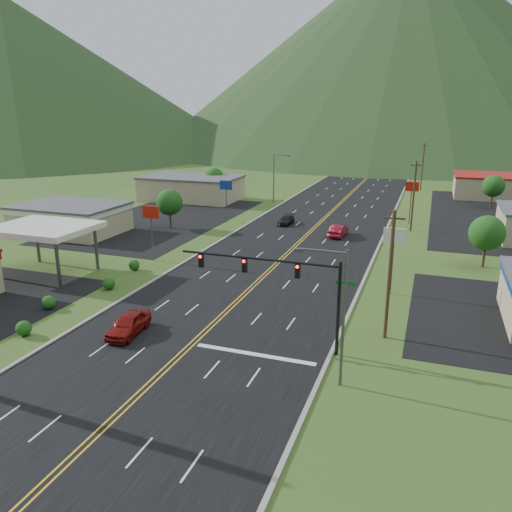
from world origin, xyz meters
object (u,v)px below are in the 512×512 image
(traffic_signal, at_px, (284,278))
(car_red_near, at_px, (129,324))
(streetlight_west, at_px, (275,175))
(car_red_far, at_px, (339,231))
(gas_canopy, at_px, (44,229))
(car_dark_mid, at_px, (286,221))
(streetlight_east, at_px, (339,309))

(traffic_signal, xyz_separation_m, car_red_near, (-11.92, -2.05, -4.51))
(streetlight_west, xyz_separation_m, car_red_far, (15.95, -21.62, -4.36))
(traffic_signal, relative_size, gas_canopy, 1.31)
(traffic_signal, distance_m, car_dark_mid, 40.85)
(streetlight_west, bearing_deg, traffic_signal, -72.03)
(car_red_near, bearing_deg, traffic_signal, 5.06)
(streetlight_east, bearing_deg, gas_canopy, 160.12)
(streetlight_west, relative_size, gas_canopy, 0.90)
(streetlight_east, height_order, car_red_near, streetlight_east)
(gas_canopy, distance_m, car_red_far, 37.45)
(gas_canopy, bearing_deg, car_red_near, -31.27)
(streetlight_east, height_order, gas_canopy, streetlight_east)
(traffic_signal, distance_m, car_red_near, 12.91)
(car_dark_mid, distance_m, car_red_far, 10.01)
(streetlight_west, xyz_separation_m, car_dark_mid, (7.08, -16.97, -4.55))
(car_red_near, height_order, car_red_far, car_red_near)
(traffic_signal, relative_size, streetlight_west, 1.46)
(car_red_near, relative_size, car_red_far, 0.97)
(streetlight_east, height_order, streetlight_west, same)
(streetlight_east, bearing_deg, traffic_signal, 139.61)
(gas_canopy, bearing_deg, car_red_far, 45.12)
(traffic_signal, bearing_deg, car_red_far, 93.69)
(car_dark_mid, bearing_deg, gas_canopy, -117.80)
(car_red_near, height_order, car_dark_mid, car_red_near)
(car_red_far, bearing_deg, traffic_signal, 98.00)
(streetlight_east, height_order, car_red_far, streetlight_east)
(traffic_signal, height_order, streetlight_west, streetlight_west)
(gas_canopy, relative_size, car_red_near, 2.08)
(traffic_signal, xyz_separation_m, streetlight_east, (4.70, -4.00, -0.15))
(car_dark_mid, relative_size, car_red_far, 0.87)
(traffic_signal, bearing_deg, streetlight_east, -40.39)
(streetlight_east, relative_size, streetlight_west, 1.00)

